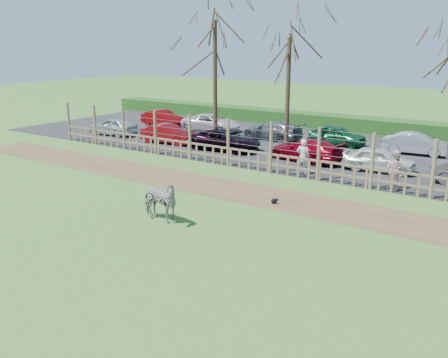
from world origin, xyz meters
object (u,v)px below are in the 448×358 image
Objects in this scene: tree_left at (215,52)px; car_4 at (379,159)px; visitor_a at (303,157)px; car_10 at (337,135)px; crow at (274,201)px; car_2 at (225,140)px; car_9 at (272,130)px; car_7 at (163,118)px; visitor_b at (395,169)px; car_8 at (211,123)px; car_0 at (113,126)px; zebra at (159,201)px; car_3 at (306,150)px; tree_mid at (289,66)px; car_11 at (416,144)px; car_1 at (168,134)px.

car_4 is (10.82, -1.28, -4.98)m from tree_left.
visitor_a is 0.49× the size of car_10.
crow is 10.26m from car_2.
car_9 is at bearing 53.84° from tree_left.
car_7 is 0.88× the size of car_9.
car_8 is (-15.09, 7.35, -0.26)m from visitor_b.
tree_left is at bearing 136.18° from crow.
car_8 is at bearing 129.01° from tree_left.
car_10 is (-4.20, 5.02, 0.00)m from car_4.
tree_left is 2.24× the size of car_4.
car_0 is 9.15m from car_2.
zebra is at bearing 71.33° from visitor_b.
visitor_b is 0.42× the size of car_3.
tree_mid is 1.65× the size of car_3.
car_11 is at bearing 22.20° from tree_mid.
visitor_b is (4.36, -0.00, 0.00)m from visitor_a.
car_4 and car_9 have the same top height.
car_2 is 9.10m from car_4.
visitor_b is 16.79m from car_8.
car_2 is at bearing -3.59° from car_9.
car_1 is at bearing 41.85° from zebra.
car_0 and car_11 have the same top height.
car_2 is 1.00× the size of car_8.
visitor_a reaches higher than car_11.
visitor_a is 16.62m from car_7.
visitor_a is (3.46, -4.92, -3.96)m from tree_mid.
car_10 is (-2.38, 12.37, 0.52)m from crow.
car_10 is at bearing 29.44° from tree_left.
car_8 and car_9 have the same top height.
car_3 is (-1.08, 2.64, -0.26)m from visitor_a.
car_9 is (9.76, 4.85, 0.00)m from car_0.
car_9 is at bearing 110.70° from car_0.
crow is 13.58m from car_9.
visitor_a is 13.01m from car_8.
car_4 is (6.32, -2.28, -4.23)m from tree_mid.
zebra is 12.33m from car_2.
tree_left is at bearing -109.55° from car_7.
zebra is at bearing -155.78° from car_8.
zebra is at bearing -62.76° from tree_left.
car_4 is at bearing -19.83° from tree_mid.
car_7 is (-13.67, 15.86, -0.13)m from zebra.
zebra is at bearing 6.41° from car_3.
car_1 is at bearing 89.92° from car_2.
tree_mid is at bearing 48.80° from car_9.
car_2 is at bearing -113.08° from car_7.
zebra reaches higher than car_2.
car_1 is 0.84× the size of car_2.
car_0 is 0.97× the size of car_7.
car_3 is 1.17× the size of car_10.
car_8 is at bearing -81.74° from car_7.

